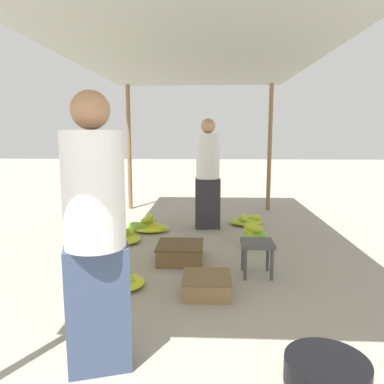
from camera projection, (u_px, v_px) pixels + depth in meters
The scene contains 14 objects.
canopy_post_back_left at pixel (129, 148), 7.30m from camera, with size 0.08×0.08×2.41m, color olive.
canopy_post_back_right at pixel (270, 148), 7.19m from camera, with size 0.08×0.08×2.41m, color olive.
canopy_tarp at pixel (193, 50), 4.25m from camera, with size 3.13×6.08×0.04m, color #9EA399.
vendor_foreground at pixel (95, 231), 2.29m from camera, with size 0.46×0.46×1.75m.
stool at pixel (257, 248), 3.95m from camera, with size 0.34×0.34×0.37m.
basin_black at pixel (327, 372), 2.26m from camera, with size 0.51×0.51×0.16m.
banana_pile_left_0 at pixel (119, 236), 5.18m from camera, with size 0.57×0.52×0.21m.
banana_pile_left_1 at pixel (149, 226), 5.74m from camera, with size 0.66×0.44×0.28m.
banana_pile_left_2 at pixel (118, 279), 3.68m from camera, with size 0.53×0.50×0.23m.
banana_pile_right_0 at pixel (247, 221), 6.17m from camera, with size 0.54×0.46×0.18m.
banana_pile_right_1 at pixel (255, 237), 5.00m from camera, with size 0.39×0.39×0.31m.
crate_near at pixel (207, 285), 3.51m from camera, with size 0.45×0.45×0.18m.
crate_mid at pixel (180, 253), 4.41m from camera, with size 0.54×0.54×0.21m.
shopper_walking_mid at pixel (208, 172), 5.83m from camera, with size 0.40×0.39×1.72m.
Camera 1 is at (0.18, -1.30, 1.51)m, focal length 35.00 mm.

